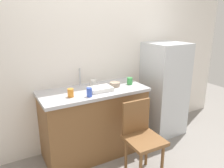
{
  "coord_description": "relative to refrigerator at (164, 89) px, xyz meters",
  "views": [
    {
      "loc": [
        -1.33,
        -1.83,
        1.82
      ],
      "look_at": [
        0.02,
        0.6,
        0.97
      ],
      "focal_mm": 35.68,
      "sensor_mm": 36.0,
      "label": 1
    }
  ],
  "objects": [
    {
      "name": "cup_green",
      "position": [
        -0.69,
        -0.05,
        0.24
      ],
      "size": [
        0.08,
        0.08,
        0.09
      ],
      "primitive_type": "cylinder",
      "color": "green",
      "rests_on": "countertop"
    },
    {
      "name": "cup_white",
      "position": [
        -1.15,
        0.14,
        0.23
      ],
      "size": [
        0.08,
        0.08,
        0.08
      ],
      "primitive_type": "cylinder",
      "color": "white",
      "rests_on": "countertop"
    },
    {
      "name": "cup_orange",
      "position": [
        -1.57,
        -0.14,
        0.24
      ],
      "size": [
        0.07,
        0.07,
        0.1
      ],
      "primitive_type": "cylinder",
      "color": "orange",
      "rests_on": "countertop"
    },
    {
      "name": "cup_blue",
      "position": [
        -1.37,
        -0.23,
        0.25
      ],
      "size": [
        0.06,
        0.06,
        0.11
      ],
      "primitive_type": "cylinder",
      "color": "blue",
      "rests_on": "countertop"
    },
    {
      "name": "countertop",
      "position": [
        -1.23,
        -0.02,
        0.17
      ],
      "size": [
        1.38,
        0.64,
        0.04
      ],
      "primitive_type": "cube",
      "color": "#B7B7BC",
      "rests_on": "cabinet_base"
    },
    {
      "name": "refrigerator",
      "position": [
        0.0,
        0.0,
        0.0
      ],
      "size": [
        0.57,
        0.56,
        1.44
      ],
      "primitive_type": "cube",
      "color": "silver",
      "rests_on": "ground_plane"
    },
    {
      "name": "cabinet_base",
      "position": [
        -1.23,
        -0.02,
        -0.28
      ],
      "size": [
        1.34,
        0.6,
        0.88
      ],
      "primitive_type": "cube",
      "color": "brown",
      "rests_on": "ground_plane"
    },
    {
      "name": "chair",
      "position": [
        -0.93,
        -0.68,
        -0.22
      ],
      "size": [
        0.41,
        0.41,
        0.89
      ],
      "rotation": [
        0.0,
        0.0,
        -0.02
      ],
      "color": "brown",
      "rests_on": "ground_plane"
    },
    {
      "name": "terracotta_bowl",
      "position": [
        -0.92,
        -0.04,
        0.22
      ],
      "size": [
        0.14,
        0.14,
        0.06
      ],
      "primitive_type": "cylinder",
      "color": "gray",
      "rests_on": "countertop"
    },
    {
      "name": "faucet",
      "position": [
        -1.3,
        0.23,
        0.31
      ],
      "size": [
        0.02,
        0.02,
        0.24
      ],
      "primitive_type": "cylinder",
      "color": "#B7B7BC",
      "rests_on": "countertop"
    },
    {
      "name": "back_wall",
      "position": [
        -1.0,
        0.33,
        0.58
      ],
      "size": [
        4.8,
        0.1,
        2.6
      ],
      "primitive_type": "cube",
      "color": "white",
      "rests_on": "ground_plane"
    },
    {
      "name": "dish_tray",
      "position": [
        -1.17,
        -0.11,
        0.22
      ],
      "size": [
        0.28,
        0.2,
        0.05
      ],
      "primitive_type": "cube",
      "color": "white",
      "rests_on": "countertop"
    }
  ]
}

